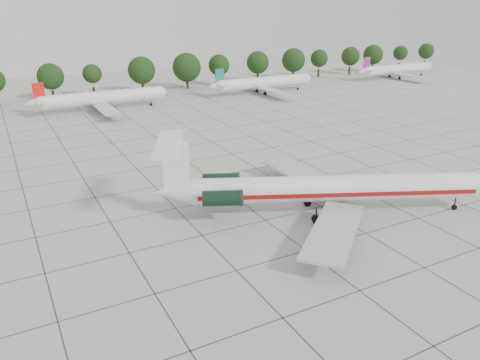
{
  "coord_description": "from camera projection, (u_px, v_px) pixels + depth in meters",
  "views": [
    {
      "loc": [
        -25.63,
        -41.69,
        23.79
      ],
      "look_at": [
        -0.78,
        4.8,
        3.5
      ],
      "focal_mm": 35.0,
      "sensor_mm": 36.0,
      "label": 1
    }
  ],
  "objects": [
    {
      "name": "bg_airliner_d",
      "position": [
        264.0,
        83.0,
        126.93
      ],
      "size": [
        28.24,
        27.2,
        7.4
      ],
      "color": "silver",
      "rests_on": "ground"
    },
    {
      "name": "apron_joints",
      "position": [
        211.0,
        179.0,
        66.48
      ],
      "size": [
        170.0,
        170.0,
        0.02
      ],
      "primitive_type": "cube",
      "color": "#383838",
      "rests_on": "ground"
    },
    {
      "name": "bg_airliner_e",
      "position": [
        397.0,
        69.0,
        151.77
      ],
      "size": [
        28.24,
        27.2,
        7.4
      ],
      "color": "silver",
      "rests_on": "ground"
    },
    {
      "name": "tree_line",
      "position": [
        51.0,
        77.0,
        116.81
      ],
      "size": [
        249.86,
        8.44,
        10.22
      ],
      "color": "#332114",
      "rests_on": "ground"
    },
    {
      "name": "ground",
      "position": [
        265.0,
        220.0,
        54.14
      ],
      "size": [
        260.0,
        260.0,
        0.0
      ],
      "primitive_type": "plane",
      "color": "#AAAAA3",
      "rests_on": "ground"
    },
    {
      "name": "main_airliner",
      "position": [
        318.0,
        188.0,
        54.6
      ],
      "size": [
        37.71,
        28.29,
        9.25
      ],
      "rotation": [
        0.0,
        0.0,
        -0.42
      ],
      "color": "silver",
      "rests_on": "ground"
    },
    {
      "name": "bg_airliner_c",
      "position": [
        102.0,
        98.0,
        106.9
      ],
      "size": [
        28.24,
        27.2,
        7.4
      ],
      "color": "silver",
      "rests_on": "ground"
    }
  ]
}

